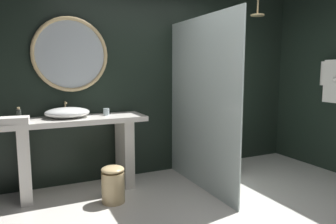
{
  "coord_description": "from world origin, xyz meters",
  "views": [
    {
      "loc": [
        -1.65,
        -2.1,
        1.45
      ],
      "look_at": [
        -0.25,
        0.86,
        1.0
      ],
      "focal_mm": 33.11,
      "sensor_mm": 36.0,
      "label": 1
    }
  ],
  "objects": [
    {
      "name": "folded_hand_towel",
      "position": [
        -1.74,
        1.42,
        0.93
      ],
      "size": [
        0.29,
        0.22,
        0.07
      ],
      "primitive_type": "cube",
      "rotation": [
        0.0,
        0.0,
        -0.09
      ],
      "color": "silver",
      "rests_on": "vanity_counter"
    },
    {
      "name": "vessel_sink",
      "position": [
        -1.19,
        1.6,
        0.95
      ],
      "size": [
        0.51,
        0.41,
        0.18
      ],
      "color": "white",
      "rests_on": "vanity_counter"
    },
    {
      "name": "soap_dispenser",
      "position": [
        -1.7,
        1.6,
        0.96
      ],
      "size": [
        0.05,
        0.05,
        0.15
      ],
      "color": "#282D28",
      "rests_on": "vanity_counter"
    },
    {
      "name": "toilet",
      "position": [
        0.85,
        1.5,
        0.25
      ],
      "size": [
        0.41,
        0.59,
        0.55
      ],
      "color": "white",
      "rests_on": "ground_plane"
    },
    {
      "name": "vanity_counter",
      "position": [
        -1.1,
        1.57,
        0.58
      ],
      "size": [
        1.6,
        0.51,
        0.89
      ],
      "color": "silver",
      "rests_on": "ground_plane"
    },
    {
      "name": "round_wall_mirror",
      "position": [
        -1.1,
        1.81,
        1.63
      ],
      "size": [
        0.9,
        0.05,
        0.9
      ],
      "color": "#D6B77F"
    },
    {
      "name": "tumbler_cup",
      "position": [
        -0.74,
        1.6,
        0.94
      ],
      "size": [
        0.07,
        0.07,
        0.09
      ],
      "primitive_type": "cylinder",
      "color": "silver",
      "rests_on": "vanity_counter"
    },
    {
      "name": "rain_shower_head",
      "position": [
        1.38,
        1.4,
        2.23
      ],
      "size": [
        0.19,
        0.19,
        0.31
      ],
      "color": "#D6B77F"
    },
    {
      "name": "shower_glass_panel",
      "position": [
        0.28,
        1.07,
        1.03
      ],
      "size": [
        0.02,
        1.55,
        2.07
      ],
      "primitive_type": "cube",
      "color": "silver",
      "rests_on": "ground_plane"
    },
    {
      "name": "waste_bin",
      "position": [
        -0.81,
        1.09,
        0.21
      ],
      "size": [
        0.25,
        0.25,
        0.41
      ],
      "color": "#D6B77F",
      "rests_on": "ground_plane"
    },
    {
      "name": "back_wall_panel",
      "position": [
        0.0,
        1.9,
        1.3
      ],
      "size": [
        4.8,
        0.1,
        2.6
      ],
      "primitive_type": "cube",
      "color": "black",
      "rests_on": "ground_plane"
    }
  ]
}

